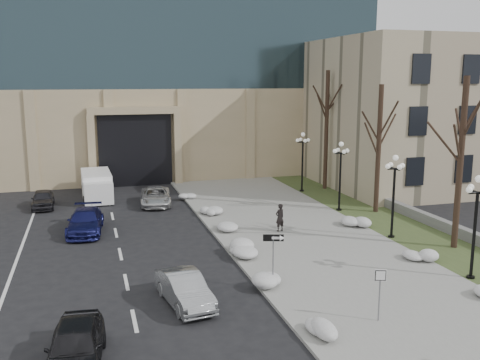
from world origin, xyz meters
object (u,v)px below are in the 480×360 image
Objects in this scene: car_c at (85,221)px; lamppost_d at (303,154)px; box_truck at (97,186)px; keep_sign at (380,284)px; car_b at (185,289)px; lamppost_b at (394,185)px; lamppost_c at (340,167)px; pedestrian at (280,217)px; one_way_sign at (277,244)px; lamppost_a at (476,213)px; car_d at (156,196)px; car_a at (75,346)px; car_e at (43,199)px.

lamppost_d is (16.47, 6.95, 2.39)m from car_c.
keep_sign reaches higher than box_truck.
car_b is 0.82× the size of lamppost_b.
car_b is 0.82× the size of lamppost_d.
lamppost_c reaches higher than car_b.
pedestrian is 0.34× the size of lamppost_d.
one_way_sign is 10.16m from lamppost_b.
lamppost_a is at bearing -90.00° from lamppost_b.
car_d is at bearing 56.11° from car_c.
car_d is at bearing 77.46° from car_b.
lamppost_c is (16.82, 15.78, 2.36)m from car_a.
lamppost_c reaches higher than car_d.
pedestrian is 0.34× the size of lamppost_c.
car_b is 0.83× the size of car_c.
pedestrian reaches higher than car_b.
lamppost_a is (15.61, -21.92, 2.15)m from box_truck.
car_a reaches higher than car_c.
car_c is at bearing -69.95° from car_e.
one_way_sign is (10.59, -18.36, 1.39)m from car_e.
car_b is at bearing 169.96° from keep_sign.
car_c is at bearing 98.88° from car_b.
car_a is 15.34m from car_c.
lamppost_a is 1.00× the size of lamppost_b.
lamppost_c is at bearing 7.06° from car_c.
car_a is at bearing -94.52° from box_truck.
car_a is at bearing -151.11° from lamppost_b.
one_way_sign reaches higher than box_truck.
pedestrian is at bearing -38.71° from car_e.
lamppost_a is at bearing -56.25° from box_truck.
car_b is at bearing 175.74° from lamppost_a.
lamppost_d is at bearing 93.53° from keep_sign.
pedestrian is (13.68, -10.41, 0.31)m from car_e.
pedestrian is 7.05m from lamppost_c.
lamppost_b and lamppost_d have the same top height.
box_truck is 21.70m from one_way_sign.
car_b is at bearing -156.92° from one_way_sign.
box_truck reaches higher than car_e.
lamppost_c is (16.47, 0.45, 2.39)m from car_c.
car_c is at bearing 141.81° from one_way_sign.
lamppost_a reaches higher than car_d.
box_truck is at bearing 171.19° from lamppost_d.
car_c is 18.40m from keep_sign.
car_e is at bearing -56.53° from pedestrian.
car_c is 0.98× the size of lamppost_c.
keep_sign is at bearing -70.82° from box_truck.
pedestrian is at bearing 106.36° from keep_sign.
car_d is at bearing 81.64° from car_a.
pedestrian is (6.03, -9.10, 0.31)m from car_d.
lamppost_b is at bearing 34.24° from car_a.
car_b is 1.60× the size of one_way_sign.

